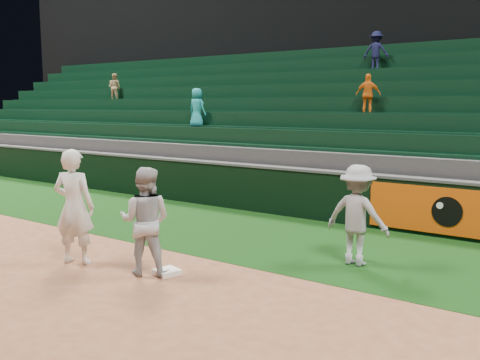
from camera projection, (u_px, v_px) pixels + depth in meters
name	position (u px, v px, depth m)	size (l,w,h in m)	color
ground	(166.00, 269.00, 9.30)	(70.00, 70.00, 0.00)	brown
foul_grass	(261.00, 235.00, 11.71)	(36.00, 4.20, 0.01)	black
upper_deck	(450.00, 29.00, 22.50)	(40.00, 12.00, 12.00)	black
first_base	(167.00, 272.00, 9.01)	(0.38, 0.38, 0.08)	white
first_baseman	(74.00, 207.00, 9.51)	(0.76, 0.50, 2.07)	silver
baserunner	(145.00, 221.00, 8.92)	(0.89, 0.69, 1.82)	#ACAFB7
base_coach	(357.00, 215.00, 9.43)	(1.16, 0.66, 1.79)	#90919C
field_wall	(310.00, 193.00, 13.38)	(36.00, 0.45, 1.25)	black
stadium_seating	(369.00, 142.00, 16.28)	(36.00, 5.95, 5.15)	#323234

